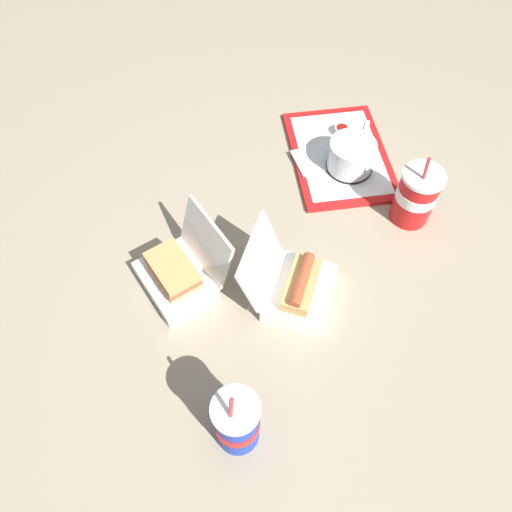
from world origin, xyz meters
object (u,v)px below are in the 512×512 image
object	(u,v)px
cake_container	(351,157)
ketchup_cup	(342,130)
food_tray	(340,155)
clamshell_hotdog_left	(295,287)
soda_cup_corner	(237,422)
plastic_fork	(365,134)
soda_cup_right	(416,196)
clamshell_sandwich_corner	(178,273)

from	to	relation	value
cake_container	ketchup_cup	world-z (taller)	cake_container
food_tray	clamshell_hotdog_left	size ratio (longest dim) A/B	1.56
food_tray	soda_cup_corner	world-z (taller)	soda_cup_corner
food_tray	ketchup_cup	world-z (taller)	ketchup_cup
ketchup_cup	clamshell_hotdog_left	distance (m)	0.54
ketchup_cup	plastic_fork	world-z (taller)	ketchup_cup
cake_container	plastic_fork	world-z (taller)	cake_container
ketchup_cup	soda_cup_right	world-z (taller)	soda_cup_right
cake_container	soda_cup_right	distance (m)	0.21
food_tray	clamshell_hotdog_left	bearing A→B (deg)	-23.34
soda_cup_corner	clamshell_hotdog_left	bearing A→B (deg)	153.02
ketchup_cup	plastic_fork	distance (m)	0.07
soda_cup_corner	clamshell_sandwich_corner	bearing A→B (deg)	-162.70
clamshell_hotdog_left	soda_cup_right	xyz separation A→B (m)	(-0.21, 0.32, 0.04)
food_tray	soda_cup_corner	bearing A→B (deg)	-24.86
plastic_fork	clamshell_sandwich_corner	distance (m)	0.69
food_tray	clamshell_sandwich_corner	size ratio (longest dim) A/B	1.57
food_tray	plastic_fork	size ratio (longest dim) A/B	3.48
plastic_fork	food_tray	bearing A→B (deg)	-29.06
ketchup_cup	plastic_fork	size ratio (longest dim) A/B	0.36
cake_container	soda_cup_corner	world-z (taller)	soda_cup_corner
ketchup_cup	clamshell_sandwich_corner	distance (m)	0.65
plastic_fork	clamshell_hotdog_left	size ratio (longest dim) A/B	0.45
soda_cup_right	clamshell_hotdog_left	bearing A→B (deg)	-57.57
cake_container	clamshell_sandwich_corner	distance (m)	0.56
soda_cup_corner	cake_container	bearing A→B (deg)	152.45
food_tray	plastic_fork	xyz separation A→B (m)	(-0.07, 0.08, 0.01)
food_tray	clamshell_sandwich_corner	distance (m)	0.58
clamshell_sandwich_corner	soda_cup_corner	distance (m)	0.38
clamshell_hotdog_left	soda_cup_corner	bearing A→B (deg)	-26.98
soda_cup_right	soda_cup_corner	bearing A→B (deg)	-43.31
clamshell_hotdog_left	clamshell_sandwich_corner	size ratio (longest dim) A/B	1.01
cake_container	soda_cup_corner	distance (m)	0.76
clamshell_hotdog_left	soda_cup_corner	size ratio (longest dim) A/B	1.06
food_tray	ketchup_cup	bearing A→B (deg)	167.43
plastic_fork	clamshell_hotdog_left	bearing A→B (deg)	-6.48
soda_cup_right	ketchup_cup	bearing A→B (deg)	-157.88
soda_cup_right	soda_cup_corner	world-z (taller)	soda_cup_corner
ketchup_cup	food_tray	bearing A→B (deg)	-12.57
ketchup_cup	soda_cup_corner	distance (m)	0.88
cake_container	ketchup_cup	size ratio (longest dim) A/B	3.17
cake_container	soda_cup_right	world-z (taller)	soda_cup_right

